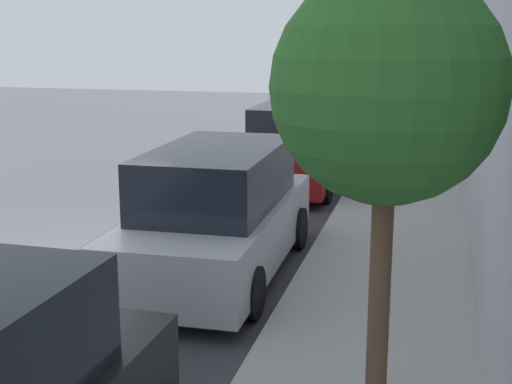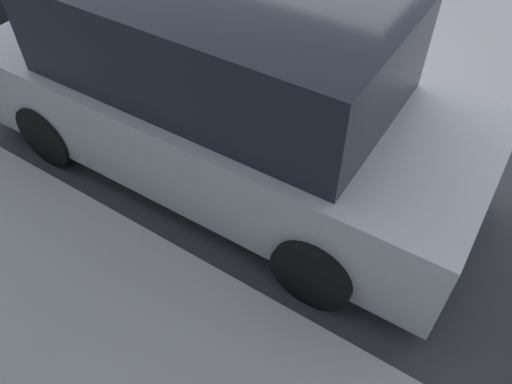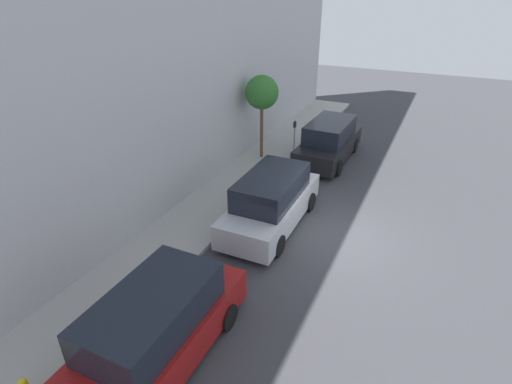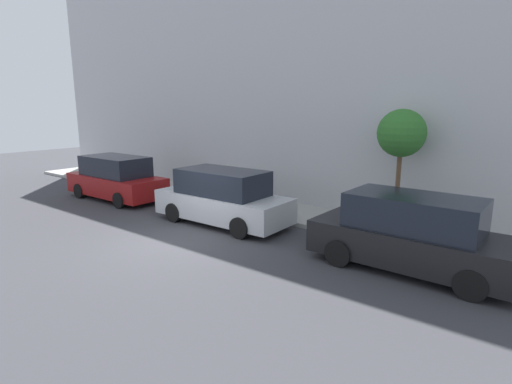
% 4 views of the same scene
% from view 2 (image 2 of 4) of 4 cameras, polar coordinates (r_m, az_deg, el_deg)
% --- Properties ---
extents(ground_plane, '(60.00, 60.00, 0.00)m').
position_cam_2_polar(ground_plane, '(6.91, 6.58, 14.92)').
color(ground_plane, '#38383D').
extents(sidewalk, '(2.43, 32.00, 0.15)m').
position_cam_2_polar(sidewalk, '(4.39, -25.01, -13.68)').
color(sidewalk, '#9E9E99').
rests_on(sidewalk, ground_plane).
extents(parked_minivan_second, '(2.02, 4.92, 1.90)m').
position_cam_2_polar(parked_minivan_second, '(4.67, -4.09, 11.52)').
color(parked_minivan_second, '#B7BABF').
rests_on(parked_minivan_second, ground_plane).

